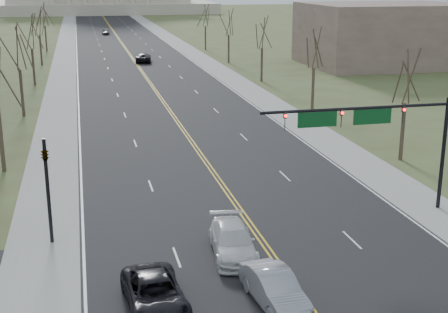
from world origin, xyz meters
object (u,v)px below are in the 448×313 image
signal_mast (371,125)px  signal_left (47,179)px  car_sb_outer_lead (155,294)px  car_far_sb (106,32)px  car_far_nb (143,58)px  car_sb_inner_lead (275,288)px  car_sb_inner_second (233,241)px

signal_mast → signal_left: signal_mast is taller
car_sb_outer_lead → car_far_sb: car_sb_outer_lead is taller
car_far_nb → car_far_sb: bearing=-79.3°
car_sb_inner_lead → car_sb_outer_lead: (-5.32, 0.75, -0.04)m
car_sb_inner_lead → car_far_nb: car_sb_inner_lead is taller
car_sb_inner_lead → car_far_sb: (-1.04, 138.44, -0.09)m
signal_left → car_sb_inner_lead: bearing=-43.0°
signal_left → car_sb_inner_lead: 14.05m
signal_mast → car_far_sb: signal_mast is taller
signal_mast → car_far_sb: (-9.93, 129.07, -5.05)m
car_sb_outer_lead → car_sb_inner_lead: bearing=-11.3°
car_sb_outer_lead → car_far_nb: 83.61m
car_far_nb → car_sb_inner_second: bearing=94.2°
signal_left → car_far_sb: (9.02, 129.06, -3.00)m
signal_mast → signal_left: (-18.95, 0.00, -2.05)m
signal_left → car_sb_outer_lead: size_ratio=1.10×
car_sb_inner_lead → car_far_nb: bearing=81.6°
car_sb_inner_second → car_far_nb: 78.53m
signal_left → car_sb_inner_second: 10.63m
signal_mast → car_sb_inner_lead: signal_mast is taller
car_sb_inner_second → car_far_sb: 132.94m
signal_mast → car_sb_inner_lead: 13.84m
car_sb_inner_lead → car_sb_outer_lead: size_ratio=0.88×
car_far_nb → car_sb_inner_lead: bearing=94.8°
signal_left → car_far_nb: size_ratio=1.08×
car_far_sb → signal_mast: bearing=-87.0°
car_sb_inner_second → signal_mast: bearing=27.5°
signal_mast → car_far_nb: size_ratio=2.19×
signal_mast → car_sb_inner_second: size_ratio=2.24×
car_sb_outer_lead → car_far_nb: size_ratio=0.98×
signal_left → car_far_sb: size_ratio=1.46×
car_sb_inner_lead → car_far_nb: 84.00m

